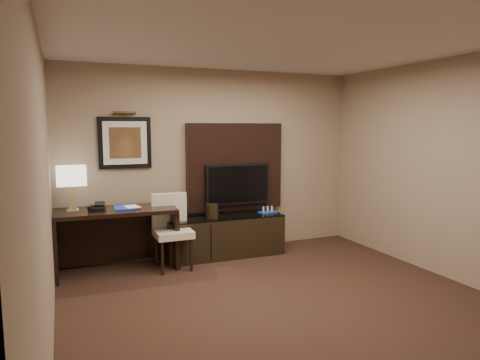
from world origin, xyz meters
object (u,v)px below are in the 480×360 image
desk (117,240)px  credenza (225,236)px  desk_phone (97,207)px  minibar_tray (268,210)px  desk_chair (173,232)px  table_lamp (72,190)px  tv (238,184)px  ice_bucket (212,211)px

desk → credenza: bearing=5.4°
desk_phone → minibar_tray: (2.42, 0.07, -0.23)m
minibar_tray → desk_chair: bearing=-171.1°
table_lamp → desk_phone: (0.28, -0.13, -0.21)m
desk → desk_phone: 0.51m
desk_phone → table_lamp: bearing=169.2°
minibar_tray → table_lamp: bearing=178.7°
desk_chair → minibar_tray: (1.50, 0.23, 0.15)m
desk → desk_phone: size_ratio=7.96×
tv → table_lamp: size_ratio=1.93×
desk_phone → ice_bucket: (1.54, 0.07, -0.18)m
tv → desk_chair: 1.30m
desk → ice_bucket: (1.32, 0.02, 0.28)m
desk → credenza: desk is taller
tv → table_lamp: table_lamp is taller
credenza → table_lamp: table_lamp is taller
desk_chair → desk_phone: size_ratio=5.12×
tv → ice_bucket: tv is taller
tv → minibar_tray: 0.59m
tv → desk_phone: size_ratio=5.22×
credenza → desk_phone: size_ratio=8.93×
credenza → tv: bearing=35.4°
desk_phone → ice_bucket: 1.55m
desk_chair → minibar_tray: desk_chair is taller
desk_chair → ice_bucket: size_ratio=5.00×
table_lamp → minibar_tray: bearing=-1.3°
desk → desk_phone: bearing=-165.1°
desk → desk_chair: desk_chair is taller
credenza → minibar_tray: minibar_tray is taller
credenza → tv: (0.28, 0.19, 0.73)m
credenza → table_lamp: size_ratio=3.31×
desk_chair → desk_phone: desk_chair is taller
desk → ice_bucket: size_ratio=7.77×
ice_bucket → minibar_tray: bearing=0.2°
credenza → ice_bucket: size_ratio=8.72×
tv → desk_chair: bearing=-157.8°
table_lamp → ice_bucket: bearing=-2.1°
desk_chair → desk_phone: bearing=170.3°
table_lamp → ice_bucket: (1.82, -0.07, -0.39)m
desk_phone → ice_bucket: desk_phone is taller
desk → minibar_tray: 2.21m
desk_phone → minibar_tray: bearing=16.1°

